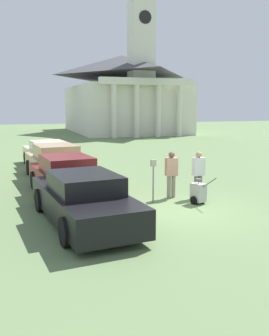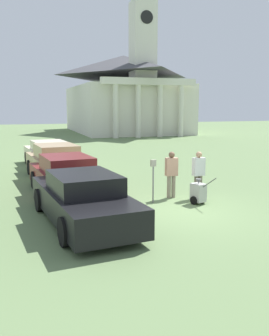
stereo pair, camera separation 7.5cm
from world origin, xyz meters
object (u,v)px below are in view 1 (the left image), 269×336
(person_worker, at_px, (171,172))
(church, at_px, (123,93))
(parked_car_maroon, at_px, (66,177))
(parked_car_tan, at_px, (55,163))
(equipment_cart, at_px, (198,192))
(person_supervisor, at_px, (198,172))
(parked_car_cream, at_px, (48,155))
(parking_meter, at_px, (153,173))
(parked_car_black, at_px, (83,199))

(person_worker, xyz_separation_m, church, (8.25, 33.85, 3.94))
(parked_car_maroon, distance_m, parked_car_tan, 3.30)
(person_worker, xyz_separation_m, equipment_cart, (0.52, -1.05, -0.54))
(person_supervisor, relative_size, equipment_cart, 1.65)
(person_supervisor, distance_m, equipment_cart, 1.00)
(parked_car_cream, height_order, person_worker, person_worker)
(parked_car_maroon, bearing_deg, person_worker, -29.59)
(person_supervisor, xyz_separation_m, church, (7.35, 34.15, 3.94))
(parked_car_cream, relative_size, equipment_cart, 5.33)
(equipment_cart, bearing_deg, person_worker, 98.61)
(parked_car_maroon, height_order, parked_car_cream, parked_car_maroon)
(parked_car_tan, bearing_deg, parked_car_cream, 83.70)
(person_supervisor, bearing_deg, equipment_cart, 57.07)
(church, bearing_deg, person_worker, -103.69)
(parking_meter, distance_m, church, 35.72)
(parked_car_maroon, bearing_deg, parked_car_tan, 83.70)
(parked_car_maroon, xyz_separation_m, parking_meter, (2.62, -1.97, 0.33))
(person_worker, xyz_separation_m, person_supervisor, (0.90, -0.30, 0.00))
(parked_car_black, distance_m, person_worker, 3.97)
(equipment_cart, bearing_deg, parked_car_cream, 95.57)
(parked_car_tan, height_order, parked_car_cream, parked_car_tan)
(parked_car_black, bearing_deg, parked_car_tan, 83.69)
(church, bearing_deg, equipment_cart, -102.49)
(parked_car_black, bearing_deg, parking_meter, 22.13)
(parked_car_black, xyz_separation_m, person_supervisor, (4.38, 1.59, 0.27))
(parked_car_black, relative_size, person_supervisor, 3.25)
(church, bearing_deg, parked_car_tan, -111.98)
(parked_car_maroon, height_order, church, church)
(parked_car_maroon, distance_m, person_supervisor, 4.74)
(parked_car_tan, relative_size, equipment_cart, 5.21)
(parked_car_tan, height_order, parking_meter, parked_car_tan)
(person_worker, relative_size, equipment_cart, 1.64)
(parked_car_tan, bearing_deg, parked_car_black, -96.31)
(person_worker, distance_m, church, 35.07)
(parked_car_tan, relative_size, person_worker, 3.17)
(parked_car_cream, distance_m, person_supervisor, 9.65)
(parked_car_cream, relative_size, church, 0.28)
(parked_car_cream, relative_size, person_worker, 3.24)
(parked_car_maroon, height_order, person_worker, person_worker)
(parked_car_cream, bearing_deg, person_supervisor, -69.29)
(parked_car_tan, distance_m, church, 31.61)
(parked_car_cream, relative_size, parking_meter, 3.65)
(parked_car_black, height_order, equipment_cart, parked_car_black)
(parked_car_cream, bearing_deg, person_worker, -73.54)
(parking_meter, bearing_deg, person_worker, 28.58)
(parked_car_maroon, bearing_deg, person_supervisor, -28.62)
(parked_car_maroon, distance_m, person_worker, 3.80)
(person_worker, bearing_deg, parked_car_black, 31.12)
(parked_car_tan, distance_m, person_worker, 5.93)
(parked_car_black, relative_size, equipment_cart, 5.36)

